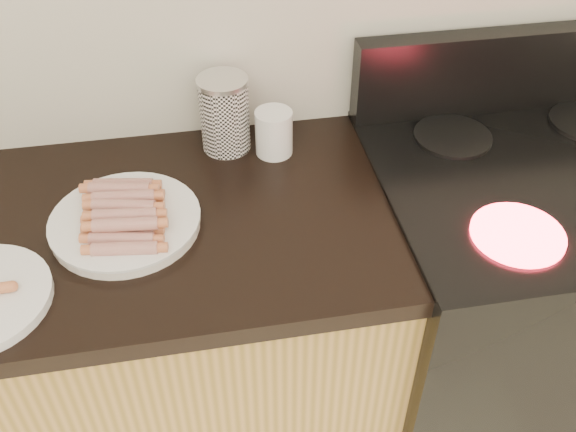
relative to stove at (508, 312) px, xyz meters
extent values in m
cube|color=black|center=(0.00, 0.00, -0.01)|extent=(0.76, 0.65, 0.90)
cube|color=black|center=(0.00, 0.00, 0.45)|extent=(0.76, 0.65, 0.01)
cube|color=black|center=(0.00, 0.28, 0.55)|extent=(0.76, 0.06, 0.20)
cylinder|color=#FF1E2D|center=(-0.17, -0.17, 0.46)|extent=(0.18, 0.18, 0.01)
cylinder|color=black|center=(-0.17, 0.17, 0.46)|extent=(0.18, 0.18, 0.01)
cylinder|color=white|center=(-0.91, 0.00, 0.45)|extent=(0.36, 0.36, 0.02)
cylinder|color=brown|center=(-0.91, -0.10, 0.48)|extent=(0.12, 0.05, 0.03)
cylinder|color=brown|center=(-0.91, -0.07, 0.48)|extent=(0.12, 0.05, 0.03)
cylinder|color=brown|center=(-0.91, -0.04, 0.48)|extent=(0.12, 0.05, 0.03)
cylinder|color=brown|center=(-0.91, -0.01, 0.48)|extent=(0.12, 0.05, 0.03)
cylinder|color=brown|center=(-0.91, 0.02, 0.48)|extent=(0.12, 0.05, 0.03)
cylinder|color=brown|center=(-0.91, 0.04, 0.48)|extent=(0.12, 0.05, 0.03)
cylinder|color=brown|center=(-0.91, 0.07, 0.48)|extent=(0.12, 0.05, 0.03)
cylinder|color=brown|center=(-0.91, 0.10, 0.48)|extent=(0.12, 0.05, 0.03)
cylinder|color=brown|center=(-0.91, -0.05, 0.50)|extent=(0.12, 0.05, 0.03)
cylinder|color=brown|center=(-0.91, -0.03, 0.50)|extent=(0.12, 0.05, 0.03)
cylinder|color=brown|center=(-0.91, 0.00, 0.50)|extent=(0.12, 0.05, 0.03)
cylinder|color=brown|center=(-0.91, 0.03, 0.50)|extent=(0.12, 0.05, 0.03)
cylinder|color=brown|center=(-0.91, 0.06, 0.50)|extent=(0.12, 0.05, 0.03)
cylinder|color=white|center=(-0.69, 0.24, 0.53)|extent=(0.11, 0.11, 0.16)
cylinder|color=silver|center=(-0.69, 0.24, 0.61)|extent=(0.11, 0.11, 0.01)
cylinder|color=silver|center=(-0.58, 0.20, 0.50)|extent=(0.10, 0.10, 0.10)
camera|label=1|loc=(-0.77, -0.98, 1.29)|focal=40.00mm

